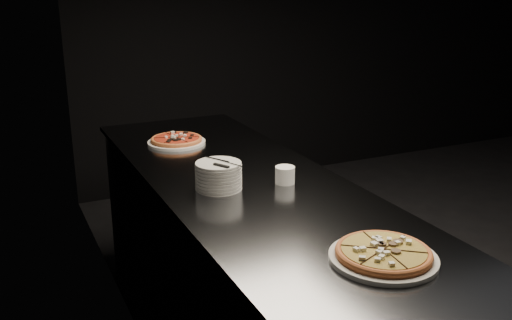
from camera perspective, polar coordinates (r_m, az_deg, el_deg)
name	(u,v)px	position (r m, az deg, el deg)	size (l,w,h in m)	color
wall_left	(157,70)	(2.00, -9.88, 8.89)	(0.02, 5.00, 2.80)	black
wall_back	(350,14)	(5.35, 9.41, 14.18)	(5.00, 0.02, 2.80)	black
counter	(255,289)	(2.44, -0.11, -12.78)	(0.74, 2.44, 0.92)	slate
pizza_mushroom	(383,254)	(1.70, 12.62, -9.18)	(0.36, 0.36, 0.04)	silver
pizza_tomato	(177,140)	(2.84, -7.95, 1.97)	(0.32, 0.32, 0.03)	silver
plate_stack	(219,176)	(2.20, -3.76, -1.58)	(0.18, 0.18, 0.11)	silver
cutlery	(221,163)	(2.17, -3.48, -0.27)	(0.08, 0.19, 0.01)	silver
ramekin	(285,174)	(2.26, 2.92, -1.45)	(0.08, 0.08, 0.07)	white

